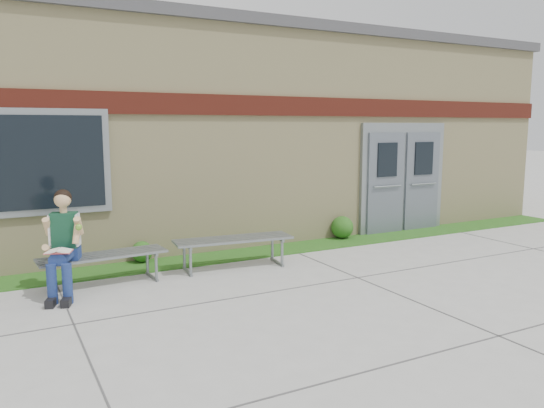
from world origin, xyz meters
TOP-DOWN VIEW (x-y plane):
  - ground at (0.00, 0.00)m, footprint 80.00×80.00m
  - grass_strip at (0.00, 2.60)m, footprint 16.00×0.80m
  - school_building at (-0.00, 5.99)m, footprint 16.20×6.22m
  - bench_left at (-2.40, 1.88)m, footprint 1.78×0.61m
  - bench_right at (-0.40, 1.88)m, footprint 1.91×0.70m
  - girl at (-2.94, 1.67)m, footprint 0.60×0.92m
  - shrub_mid at (-1.62, 2.85)m, footprint 0.35×0.35m
  - shrub_east at (2.39, 2.85)m, footprint 0.44×0.44m

SIDE VIEW (x-z plane):
  - ground at x=0.00m, z-range 0.00..0.00m
  - grass_strip at x=0.00m, z-range 0.00..0.02m
  - shrub_mid at x=-1.62m, z-range 0.02..0.37m
  - shrub_east at x=2.39m, z-range 0.02..0.46m
  - bench_left at x=-2.40m, z-range 0.12..0.58m
  - bench_right at x=-0.40m, z-range 0.13..0.62m
  - girl at x=-2.94m, z-range 0.02..1.43m
  - school_building at x=0.00m, z-range 0.00..4.20m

